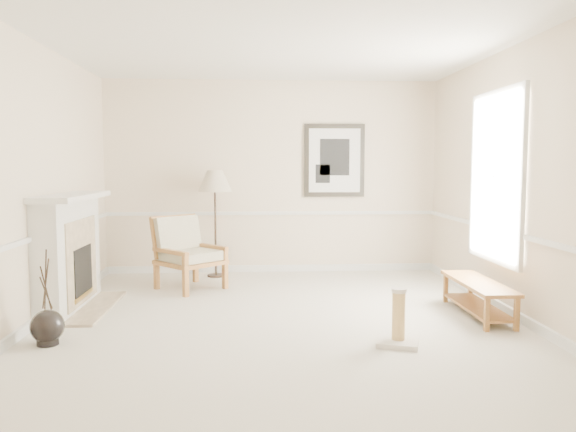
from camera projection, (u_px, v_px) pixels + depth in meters
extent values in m
plane|color=silver|center=(281.00, 320.00, 5.90)|extent=(5.50, 5.50, 0.00)
cube|color=beige|center=(272.00, 177.00, 8.50)|extent=(5.00, 0.04, 2.90)
cube|color=beige|center=(304.00, 198.00, 3.04)|extent=(5.00, 0.04, 2.90)
cube|color=beige|center=(32.00, 183.00, 5.62)|extent=(0.04, 5.50, 2.90)
cube|color=beige|center=(517.00, 182.00, 5.92)|extent=(0.04, 5.50, 2.90)
cube|color=white|center=(280.00, 38.00, 5.64)|extent=(5.00, 5.50, 0.04)
cube|color=white|center=(272.00, 268.00, 8.61)|extent=(4.95, 0.04, 0.10)
cube|color=white|center=(272.00, 213.00, 8.53)|extent=(4.95, 0.04, 0.05)
cube|color=white|center=(497.00, 177.00, 6.31)|extent=(0.03, 1.20, 1.80)
cube|color=white|center=(496.00, 177.00, 6.31)|extent=(0.05, 1.34, 1.94)
cube|color=black|center=(334.00, 160.00, 8.51)|extent=(0.92, 0.04, 1.10)
cube|color=white|center=(335.00, 160.00, 8.49)|extent=(0.78, 0.01, 0.96)
cube|color=black|center=(335.00, 157.00, 8.48)|extent=(0.45, 0.01, 0.55)
cube|color=white|center=(68.00, 255.00, 6.30)|extent=(0.28, 1.50, 1.25)
cube|color=white|center=(71.00, 197.00, 6.24)|extent=(0.46, 1.64, 0.06)
cube|color=#C6B28E|center=(82.00, 261.00, 6.31)|extent=(0.02, 1.05, 0.95)
cube|color=black|center=(83.00, 273.00, 6.33)|extent=(0.02, 0.62, 0.58)
cube|color=#B58F3C|center=(84.00, 295.00, 6.35)|extent=(0.01, 0.66, 0.05)
cube|color=#C6B28E|center=(85.00, 308.00, 6.36)|extent=(0.60, 1.50, 0.03)
sphere|color=black|center=(47.00, 326.00, 5.08)|extent=(0.30, 0.30, 0.30)
cylinder|color=black|center=(48.00, 340.00, 5.09)|extent=(0.19, 0.19, 0.09)
cylinder|color=black|center=(46.00, 284.00, 5.04)|extent=(0.11, 0.09, 0.47)
cylinder|color=black|center=(46.00, 288.00, 5.05)|extent=(0.13, 0.10, 0.39)
cylinder|color=black|center=(45.00, 280.00, 5.04)|extent=(0.06, 0.05, 0.56)
cube|color=olive|center=(186.00, 281.00, 6.94)|extent=(0.09, 0.09, 0.39)
cube|color=olive|center=(157.00, 274.00, 7.37)|extent=(0.09, 0.09, 0.39)
cube|color=olive|center=(225.00, 274.00, 7.40)|extent=(0.09, 0.09, 0.39)
cube|color=olive|center=(196.00, 268.00, 7.83)|extent=(0.09, 0.09, 0.39)
cube|color=olive|center=(191.00, 262.00, 7.37)|extent=(1.01, 1.01, 0.05)
cube|color=olive|center=(176.00, 236.00, 7.57)|extent=(0.64, 0.61, 0.56)
cube|color=olive|center=(170.00, 252.00, 7.13)|extent=(0.54, 0.57, 0.05)
cube|color=olive|center=(210.00, 246.00, 7.59)|extent=(0.54, 0.57, 0.05)
cube|color=white|center=(191.00, 255.00, 7.36)|extent=(0.93, 0.93, 0.12)
cube|color=white|center=(178.00, 235.00, 7.52)|extent=(0.62, 0.60, 0.50)
cylinder|color=black|center=(216.00, 275.00, 8.24)|extent=(0.25, 0.25, 0.03)
cylinder|color=black|center=(215.00, 227.00, 8.17)|extent=(0.03, 0.03, 1.40)
cone|color=beige|center=(215.00, 181.00, 8.11)|extent=(0.52, 0.52, 0.31)
cube|color=olive|center=(478.00, 283.00, 6.07)|extent=(0.40, 1.31, 0.04)
cube|color=olive|center=(478.00, 307.00, 6.10)|extent=(0.34, 1.22, 0.03)
cube|color=olive|center=(487.00, 315.00, 5.48)|extent=(0.05, 0.05, 0.34)
cube|color=olive|center=(517.00, 314.00, 5.50)|extent=(0.05, 0.05, 0.34)
cube|color=olive|center=(446.00, 288.00, 6.68)|extent=(0.05, 0.05, 0.34)
cube|color=olive|center=(470.00, 288.00, 6.69)|extent=(0.05, 0.05, 0.34)
cube|color=white|center=(398.00, 342.00, 5.11)|extent=(0.46, 0.46, 0.05)
cylinder|color=#DDAE71|center=(399.00, 316.00, 5.09)|extent=(0.12, 0.12, 0.44)
cylinder|color=white|center=(399.00, 290.00, 5.07)|extent=(0.14, 0.14, 0.04)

